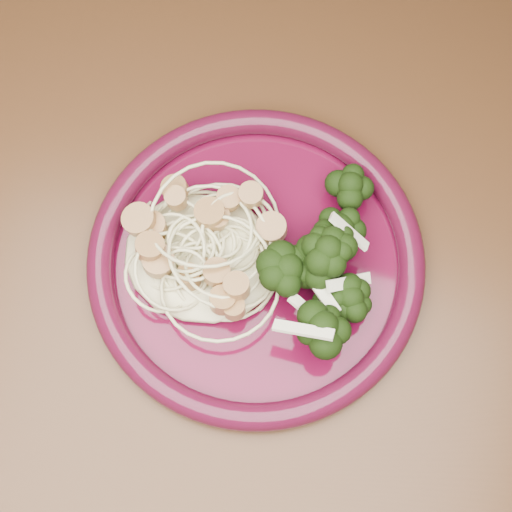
% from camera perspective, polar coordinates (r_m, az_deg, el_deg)
% --- Properties ---
extents(dining_table, '(1.20, 0.80, 0.75)m').
position_cam_1_polar(dining_table, '(0.74, 6.94, -1.33)').
color(dining_table, '#472814').
rests_on(dining_table, ground).
extents(dinner_plate, '(0.35, 0.35, 0.02)m').
position_cam_1_polar(dinner_plate, '(0.62, 0.00, -0.28)').
color(dinner_plate, '#46061D').
rests_on(dinner_plate, dining_table).
extents(spaghetti_pile, '(0.16, 0.14, 0.03)m').
position_cam_1_polar(spaghetti_pile, '(0.61, -4.40, 0.24)').
color(spaghetti_pile, beige).
rests_on(spaghetti_pile, dinner_plate).
extents(scallop_cluster, '(0.16, 0.16, 0.04)m').
position_cam_1_polar(scallop_cluster, '(0.58, -4.67, 1.50)').
color(scallop_cluster, '#A77B49').
rests_on(scallop_cluster, spaghetti_pile).
extents(broccoli_pile, '(0.12, 0.16, 0.05)m').
position_cam_1_polar(broccoli_pile, '(0.60, 5.47, 0.15)').
color(broccoli_pile, black).
rests_on(broccoli_pile, dinner_plate).
extents(onion_garnish, '(0.08, 0.11, 0.05)m').
position_cam_1_polar(onion_garnish, '(0.57, 5.76, 1.23)').
color(onion_garnish, beige).
rests_on(onion_garnish, broccoli_pile).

